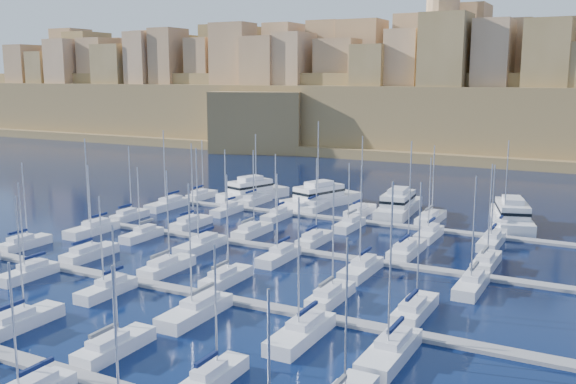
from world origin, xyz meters
The scene contains 48 objects.
ground centered at (0.00, 0.00, 0.00)m, with size 600.00×600.00×0.00m, color #071032.
pontoon_near centered at (0.00, -34.00, 0.20)m, with size 84.00×2.00×0.40m, color slate.
pontoon_mid_near centered at (0.00, -12.00, 0.20)m, with size 84.00×2.00×0.40m, color slate.
pontoon_mid_far centered at (0.00, 10.00, 0.20)m, with size 84.00×2.00×0.40m, color slate.
pontoon_far centered at (0.00, 32.00, 0.20)m, with size 84.00×2.00×0.40m, color slate.
sailboat_2 centered at (-12.46, -28.58, 0.74)m, with size 2.72×9.07×13.91m.
sailboat_3 centered at (0.30, -28.77, 0.73)m, with size 2.60×8.68×12.46m.
sailboat_4 centered at (11.83, -29.38, 0.72)m, with size 2.23×7.44×12.21m.
sailboat_12 centered at (-37.44, -7.03, 0.73)m, with size 2.44×8.15×13.07m.
sailboat_13 centered at (-24.83, -6.63, 0.74)m, with size 2.69×8.98×13.49m.
sailboat_14 centered at (-11.19, -6.62, 0.74)m, with size 2.70×8.99×13.66m.
sailboat_15 centered at (-1.82, -6.85, 0.74)m, with size 2.56×8.52×13.84m.
sailboat_16 centered at (12.29, -6.80, 0.74)m, with size 2.59×8.62×13.94m.
sailboat_17 centered at (22.05, -6.56, 0.75)m, with size 2.73×9.12×14.74m.
sailboat_19 centered at (-24.95, -16.97, 0.73)m, with size 2.45×8.16×12.71m.
sailboat_20 centered at (-11.74, -16.97, 0.72)m, with size 2.44×8.14×12.21m.
sailboat_21 centered at (1.63, -17.92, 0.76)m, with size 3.03×10.08×14.88m.
sailboat_22 centered at (14.19, -17.90, 0.76)m, with size 3.02×10.05×14.59m.
sailboat_23 centered at (23.22, -17.98, 0.78)m, with size 3.06×10.21×16.75m.
sailboat_24 centered at (-36.60, 14.88, 0.73)m, with size 2.39×7.97×13.38m.
sailboat_25 centered at (-23.39, 15.27, 0.75)m, with size 2.63×8.77×14.52m.
sailboat_26 centered at (-11.43, 15.36, 0.74)m, with size 2.68×8.95×13.99m.
sailboat_27 centered at (-0.23, 15.18, 0.73)m, with size 2.57×8.58×13.42m.
sailboat_28 centered at (14.03, 15.86, 0.77)m, with size 2.99×9.96×16.64m.
sailboat_29 centered at (25.25, 15.23, 0.74)m, with size 2.60×8.68×14.21m.
sailboat_30 centered at (-34.91, 4.17, 0.77)m, with size 2.97×9.91×15.83m.
sailboat_31 centered at (-25.37, 5.13, 0.71)m, with size 2.38×7.95×11.78m.
sailboat_32 centered at (-13.55, 4.27, 0.76)m, with size 2.91×9.69×15.47m.
sailboat_33 centered at (-0.68, 4.74, 0.73)m, with size 2.63×8.75×12.59m.
sailboat_34 centered at (11.62, 4.41, 0.75)m, with size 2.82×9.41×14.57m.
sailboat_35 centered at (25.61, 4.60, 0.75)m, with size 2.71×9.03×14.28m.
sailboat_36 centered at (-36.72, 36.97, 0.72)m, with size 2.44×8.15×12.50m.
sailboat_37 centered at (-24.25, 37.56, 0.75)m, with size 2.80×9.34×14.21m.
sailboat_38 centered at (-10.75, 37.92, 0.78)m, with size 3.02×10.08×17.14m.
sailboat_39 centered at (-1.73, 37.62, 0.75)m, with size 2.84×9.47×14.82m.
sailboat_40 centered at (11.38, 37.94, 0.75)m, with size 3.04×10.12×13.73m.
sailboat_41 centered at (23.63, 37.58, 0.76)m, with size 2.82×9.39×15.25m.
sailboat_42 centered at (-36.81, 25.93, 0.77)m, with size 3.12×10.39×15.44m.
sailboat_43 centered at (-23.92, 27.12, 0.72)m, with size 2.39×7.96×12.37m.
sailboat_44 centered at (-13.41, 27.18, 0.72)m, with size 2.36×7.85×12.13m.
sailboat_45 centered at (0.69, 26.78, 0.72)m, with size 2.60×8.66×11.48m.
sailboat_46 centered at (14.23, 26.75, 0.73)m, with size 2.62×8.73×13.19m.
sailboat_47 centered at (23.80, 26.53, 0.73)m, with size 2.75×9.16×12.77m.
motor_yacht_a centered at (-26.97, 41.21, 1.73)m, with size 9.57×16.72×5.25m.
motor_yacht_b centered at (-11.76, 42.09, 1.73)m, with size 11.04×18.60×5.25m.
motor_yacht_c centered at (4.20, 41.88, 1.73)m, with size 6.72×17.83×5.25m.
motor_yacht_d centered at (24.18, 42.25, 1.73)m, with size 10.27×19.00×5.25m.
fortified_city centered at (-0.19, 155.26, 14.74)m, with size 460.00×108.95×59.52m.
Camera 1 is at (40.52, -70.36, 25.40)m, focal length 40.00 mm.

